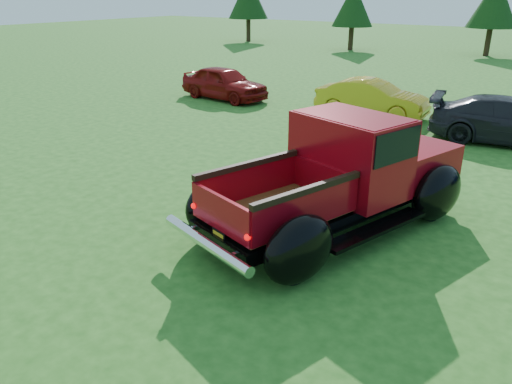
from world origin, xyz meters
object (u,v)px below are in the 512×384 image
at_px(show_car_red, 224,83).
at_px(tree_mid_left, 495,2).
at_px(pickup_truck, 349,173).
at_px(show_car_grey, 512,121).
at_px(show_car_yellow, 372,98).
at_px(tree_west, 353,5).

bearing_deg(show_car_red, tree_mid_left, -8.37).
distance_m(pickup_truck, show_car_grey, 7.66).
distance_m(show_car_yellow, show_car_grey, 4.70).
height_order(pickup_truck, show_car_grey, pickup_truck).
bearing_deg(show_car_grey, show_car_red, 79.91).
height_order(tree_mid_left, show_car_grey, tree_mid_left).
xyz_separation_m(show_car_red, show_car_yellow, (6.05, 0.63, -0.02)).
bearing_deg(tree_mid_left, show_car_grey, -76.55).
distance_m(tree_west, show_car_red, 19.82).
xyz_separation_m(tree_mid_left, show_car_red, (-5.50, -21.35, -2.73)).
bearing_deg(pickup_truck, tree_west, 131.33).
relative_size(tree_west, tree_mid_left, 0.92).
relative_size(tree_mid_left, show_car_grey, 1.11).
height_order(tree_west, show_car_red, tree_west).
height_order(pickup_truck, show_car_yellow, pickup_truck).
xyz_separation_m(tree_west, show_car_red, (3.50, -19.35, -2.46)).
height_order(pickup_truck, show_car_red, pickup_truck).
bearing_deg(pickup_truck, show_car_grey, 94.55).
relative_size(tree_mid_left, show_car_red, 1.31).
bearing_deg(pickup_truck, tree_mid_left, 113.43).
relative_size(show_car_yellow, show_car_grey, 0.85).
relative_size(tree_mid_left, show_car_yellow, 1.31).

